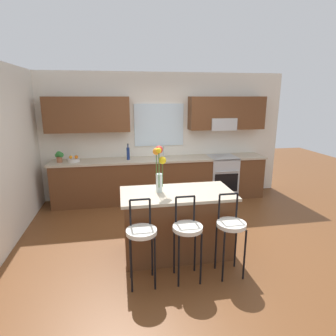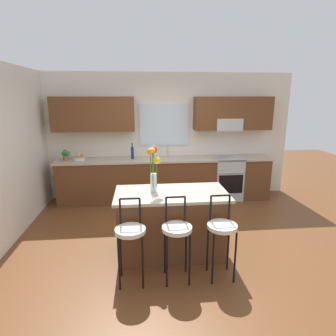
{
  "view_description": "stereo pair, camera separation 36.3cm",
  "coord_description": "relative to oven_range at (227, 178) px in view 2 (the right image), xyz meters",
  "views": [
    {
      "loc": [
        -0.88,
        -4.11,
        2.21
      ],
      "look_at": [
        -0.06,
        0.55,
        1.0
      ],
      "focal_mm": 30.18,
      "sensor_mm": 36.0,
      "label": 1
    },
    {
      "loc": [
        -0.52,
        -4.16,
        2.21
      ],
      "look_at": [
        -0.06,
        0.55,
        1.0
      ],
      "focal_mm": 30.18,
      "sensor_mm": 36.0,
      "label": 2
    }
  ],
  "objects": [
    {
      "name": "back_wall_assembly",
      "position": [
        -1.33,
        0.31,
        1.05
      ],
      "size": [
        5.6,
        0.5,
        2.7
      ],
      "color": "silver",
      "rests_on": "ground"
    },
    {
      "name": "fruit_bowl_oranges",
      "position": [
        -3.15,
        0.02,
        0.5
      ],
      "size": [
        0.24,
        0.24,
        0.13
      ],
      "color": "silver",
      "rests_on": "counter_run"
    },
    {
      "name": "sink_faucet",
      "position": [
        -1.29,
        0.17,
        0.6
      ],
      "size": [
        0.02,
        0.13,
        0.23
      ],
      "color": "#B7BABC",
      "rests_on": "counter_run"
    },
    {
      "name": "bar_stool_near",
      "position": [
        -2.02,
        -2.79,
        0.18
      ],
      "size": [
        0.36,
        0.36,
        1.04
      ],
      "color": "black",
      "rests_on": "ground"
    },
    {
      "name": "bottle_olive_oil",
      "position": [
        -2.05,
        0.02,
        0.6
      ],
      "size": [
        0.06,
        0.06,
        0.34
      ],
      "color": "navy",
      "rests_on": "counter_run"
    },
    {
      "name": "ground_plane",
      "position": [
        -1.36,
        -1.68,
        -0.46
      ],
      "size": [
        14.0,
        14.0,
        0.0
      ],
      "primitive_type": "plane",
      "color": "brown"
    },
    {
      "name": "wall_left",
      "position": [
        -3.92,
        -1.38,
        0.89
      ],
      "size": [
        0.12,
        4.6,
        2.7
      ],
      "primitive_type": "cube",
      "color": "silver",
      "rests_on": "ground"
    },
    {
      "name": "bar_stool_far",
      "position": [
        -0.92,
        -2.79,
        0.18
      ],
      "size": [
        0.36,
        0.36,
        1.04
      ],
      "color": "black",
      "rests_on": "ground"
    },
    {
      "name": "flower_vase",
      "position": [
        -1.71,
        -2.12,
        0.84
      ],
      "size": [
        0.18,
        0.17,
        0.64
      ],
      "color": "silver",
      "rests_on": "kitchen_island"
    },
    {
      "name": "kitchen_island",
      "position": [
        -1.47,
        -2.17,
        0.0
      ],
      "size": [
        1.55,
        0.81,
        0.92
      ],
      "color": "brown",
      "rests_on": "ground"
    },
    {
      "name": "potted_plant_small",
      "position": [
        -3.42,
        0.02,
        0.59
      ],
      "size": [
        0.17,
        0.12,
        0.23
      ],
      "color": "#9E5B3D",
      "rests_on": "counter_run"
    },
    {
      "name": "oven_range",
      "position": [
        0.0,
        0.0,
        0.0
      ],
      "size": [
        0.6,
        0.64,
        0.92
      ],
      "color": "#B7BABC",
      "rests_on": "ground"
    },
    {
      "name": "counter_run",
      "position": [
        -1.36,
        0.02,
        0.01
      ],
      "size": [
        4.56,
        0.64,
        0.92
      ],
      "color": "brown",
      "rests_on": "ground"
    },
    {
      "name": "bar_stool_middle",
      "position": [
        -1.47,
        -2.79,
        0.18
      ],
      "size": [
        0.36,
        0.36,
        1.04
      ],
      "color": "black",
      "rests_on": "ground"
    }
  ]
}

